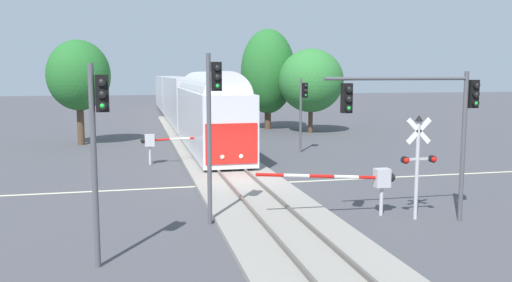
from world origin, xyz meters
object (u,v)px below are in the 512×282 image
(commuter_train, at_px, (183,99))
(crossing_gate_far, at_px, (163,141))
(crossing_signal_mast, at_px, (418,156))
(oak_behind_train, at_px, (79,76))
(traffic_signal_far_side, at_px, (303,103))
(crossing_gate_near, at_px, (368,179))
(oak_far_right, at_px, (311,81))
(elm_centre_background, at_px, (268,72))
(traffic_signal_near_left, at_px, (98,133))
(traffic_signal_median, at_px, (213,111))
(traffic_signal_near_right, at_px, (425,109))

(commuter_train, distance_m, crossing_gate_far, 24.22)
(crossing_signal_mast, bearing_deg, oak_behind_train, 119.94)
(traffic_signal_far_side, xyz_separation_m, oak_behind_train, (-15.10, 7.35, 1.81))
(commuter_train, xyz_separation_m, crossing_gate_near, (3.55, -37.36, -1.30))
(crossing_signal_mast, xyz_separation_m, oak_far_right, (5.49, 28.20, 2.34))
(elm_centre_background, bearing_deg, oak_far_right, -53.17)
(traffic_signal_far_side, xyz_separation_m, oak_far_right, (4.39, 11.24, 1.33))
(oak_behind_train, relative_size, oak_far_right, 1.04)
(traffic_signal_near_left, height_order, oak_far_right, oak_far_right)
(crossing_gate_near, bearing_deg, elm_centre_background, 82.63)
(traffic_signal_far_side, height_order, traffic_signal_median, traffic_signal_median)
(traffic_signal_median, relative_size, elm_centre_background, 0.63)
(oak_behind_train, bearing_deg, oak_far_right, 11.28)
(commuter_train, height_order, crossing_gate_near, commuter_train)
(commuter_train, xyz_separation_m, crossing_signal_mast, (5.10, -38.15, -0.37))
(traffic_signal_near_right, bearing_deg, crossing_signal_mast, 77.93)
(crossing_gate_near, height_order, traffic_signal_far_side, traffic_signal_far_side)
(commuter_train, xyz_separation_m, traffic_signal_far_side, (6.19, -21.19, 0.64))
(traffic_signal_near_right, xyz_separation_m, oak_far_right, (5.61, 28.77, 0.57))
(traffic_signal_near_right, xyz_separation_m, traffic_signal_median, (-7.24, 1.64, -0.09))
(traffic_signal_far_side, distance_m, oak_behind_train, 16.89)
(crossing_gate_far, height_order, traffic_signal_median, traffic_signal_median)
(commuter_train, height_order, crossing_gate_far, commuter_train)
(oak_far_right, bearing_deg, traffic_signal_near_right, -101.03)
(crossing_signal_mast, height_order, traffic_signal_far_side, traffic_signal_far_side)
(traffic_signal_near_left, height_order, traffic_signal_median, traffic_signal_median)
(crossing_signal_mast, xyz_separation_m, crossing_gate_far, (-8.41, 14.20, -0.95))
(oak_far_right, bearing_deg, traffic_signal_median, -115.34)
(crossing_gate_near, distance_m, traffic_signal_near_right, 3.35)
(elm_centre_background, bearing_deg, traffic_signal_far_side, -95.29)
(commuter_train, relative_size, traffic_signal_near_right, 10.48)
(crossing_gate_near, height_order, oak_far_right, oak_far_right)
(crossing_signal_mast, bearing_deg, traffic_signal_near_right, -102.07)
(traffic_signal_near_right, xyz_separation_m, elm_centre_background, (2.63, 32.75, 1.39))
(traffic_signal_far_side, height_order, oak_far_right, oak_far_right)
(commuter_train, bearing_deg, crossing_signal_mast, -82.39)
(crossing_signal_mast, bearing_deg, elm_centre_background, 85.55)
(crossing_gate_far, height_order, elm_centre_background, elm_centre_background)
(traffic_signal_median, bearing_deg, elm_centre_background, 72.41)
(traffic_signal_far_side, relative_size, oak_behind_train, 0.64)
(traffic_signal_near_right, distance_m, elm_centre_background, 32.89)
(traffic_signal_near_right, bearing_deg, crossing_gate_far, 119.29)
(crossing_gate_far, relative_size, oak_behind_train, 0.83)
(commuter_train, xyz_separation_m, oak_behind_train, (-8.90, -13.84, 2.45))
(crossing_signal_mast, distance_m, traffic_signal_near_right, 1.86)
(traffic_signal_near_left, height_order, elm_centre_background, elm_centre_background)
(crossing_signal_mast, bearing_deg, crossing_gate_far, 120.63)
(crossing_gate_far, bearing_deg, crossing_gate_near, -62.93)
(crossing_gate_near, distance_m, traffic_signal_near_left, 10.24)
(crossing_gate_far, relative_size, traffic_signal_near_left, 1.16)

